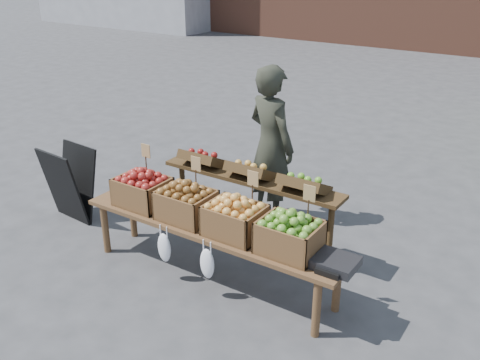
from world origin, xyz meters
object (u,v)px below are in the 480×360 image
Objects in this scene: display_bench at (211,253)px; crate_russet_pears at (186,205)px; back_table at (250,202)px; vendor at (271,145)px; crate_golden_apples at (143,191)px; chalkboard_sign at (70,184)px; crate_red_apples at (235,220)px; weighing_scale at (336,263)px; crate_green_apples at (289,237)px.

display_bench is 0.51m from crate_russet_pears.
back_table is 0.79m from crate_russet_pears.
vendor reaches higher than crate_golden_apples.
chalkboard_sign is 0.33× the size of display_bench.
chalkboard_sign is at bearing 177.12° from crate_red_apples.
vendor is 2.01m from weighing_scale.
crate_golden_apples is (1.26, -0.12, 0.27)m from chalkboard_sign.
display_bench is at bearing 180.00° from crate_red_apples.
crate_red_apples is at bearing 0.00° from display_bench.
chalkboard_sign is at bearing 53.16° from vendor.
crate_red_apples reaches higher than weighing_scale.
back_table is at bearing 70.25° from crate_russet_pears.
vendor is 3.62× the size of crate_green_apples.
crate_green_apples is at bearing 180.00° from weighing_scale.
crate_golden_apples and crate_russet_pears have the same top height.
vendor is 0.67× the size of display_bench.
crate_golden_apples is 1.47× the size of weighing_scale.
display_bench is 5.40× the size of crate_golden_apples.
crate_russet_pears is at bearing 0.00° from crate_golden_apples.
weighing_scale is (1.25, 0.00, 0.33)m from display_bench.
chalkboard_sign is at bearing 177.96° from weighing_scale.
weighing_scale is at bearing 0.00° from crate_red_apples.
crate_red_apples is at bearing 180.00° from crate_green_apples.
chalkboard_sign is at bearing 176.24° from crate_russet_pears.
weighing_scale reaches higher than display_bench.
back_table reaches higher than crate_red_apples.
crate_green_apples is at bearing 0.00° from crate_russet_pears.
display_bench is at bearing 0.00° from crate_russet_pears.
back_table is 6.18× the size of weighing_scale.
back_table reaches higher than display_bench.
display_bench is at bearing 0.00° from crate_golden_apples.
crate_golden_apples is 0.55m from crate_russet_pears.
crate_golden_apples is 1.00× the size of crate_russet_pears.
chalkboard_sign is at bearing 176.74° from display_bench.
crate_green_apples is at bearing 145.36° from vendor.
vendor reaches higher than chalkboard_sign.
back_table is 0.78× the size of display_bench.
crate_red_apples is at bearing 0.00° from crate_golden_apples.
crate_green_apples reaches higher than display_bench.
weighing_scale is (1.27, -0.72, 0.09)m from back_table.
weighing_scale is at bearing 0.00° from crate_russet_pears.
chalkboard_sign is 1.83m from crate_russet_pears.
crate_green_apples is at bearing 0.00° from crate_red_apples.
crate_green_apples reaches higher than weighing_scale.
crate_red_apples is (1.10, 0.00, 0.00)m from crate_golden_apples.
chalkboard_sign reaches higher than crate_green_apples.
vendor is 1.54m from crate_golden_apples.
vendor is 1.40m from crate_russet_pears.
back_table is 4.20× the size of crate_green_apples.
weighing_scale is (3.34, -0.12, 0.17)m from chalkboard_sign.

